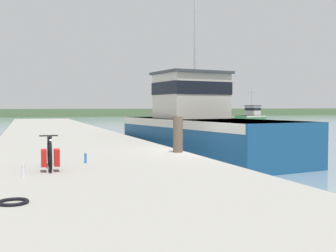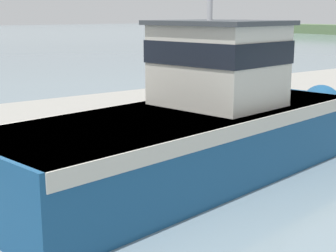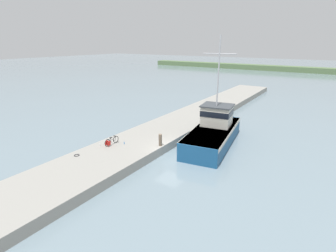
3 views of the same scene
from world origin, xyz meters
name	(u,v)px [view 3 (image 3 of 3)]	position (x,y,z in m)	size (l,w,h in m)	color
ground_plane	(171,155)	(0.00, 0.00, 0.00)	(320.00, 320.00, 0.00)	gray
dock_pier	(140,143)	(-3.75, 0.00, 0.43)	(6.08, 80.00, 0.87)	gray
fishing_boat_main	(214,131)	(2.07, 5.28, 1.38)	(5.34, 12.81, 10.93)	navy
bicycle_touring	(111,142)	(-5.10, -2.74, 1.22)	(0.44, 1.79, 0.77)	black
mooring_post	(160,140)	(-1.03, -0.25, 1.44)	(0.31, 0.31, 1.15)	brown
hose_coil	(77,155)	(-5.82, -6.13, 0.89)	(0.46, 0.46, 0.05)	black
water_bottle_by_bike	(124,143)	(-4.17, -1.86, 0.99)	(0.06, 0.06, 0.25)	blue
water_bottle_on_curb	(100,145)	(-5.68, -3.55, 1.00)	(0.08, 0.08, 0.26)	silver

